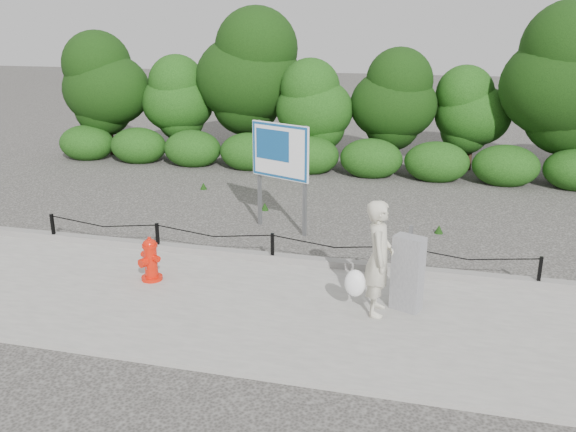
% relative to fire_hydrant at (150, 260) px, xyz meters
% --- Properties ---
extents(ground, '(90.00, 90.00, 0.00)m').
position_rel_fire_hydrant_xyz_m(ground, '(1.95, 1.42, -0.48)').
color(ground, '#2D2B28').
rests_on(ground, ground).
extents(sidewalk, '(14.00, 4.00, 0.08)m').
position_rel_fire_hydrant_xyz_m(sidewalk, '(1.95, -0.58, -0.44)').
color(sidewalk, gray).
rests_on(sidewalk, ground).
extents(curb, '(14.00, 0.22, 0.14)m').
position_rel_fire_hydrant_xyz_m(curb, '(1.95, 1.47, -0.33)').
color(curb, slate).
rests_on(curb, sidewalk).
extents(chain_barrier, '(10.06, 0.06, 0.60)m').
position_rel_fire_hydrant_xyz_m(chain_barrier, '(1.95, 1.42, -0.02)').
color(chain_barrier, black).
rests_on(chain_barrier, sidewalk).
extents(treeline, '(20.21, 4.05, 5.14)m').
position_rel_fire_hydrant_xyz_m(treeline, '(2.20, 10.35, 2.13)').
color(treeline, black).
rests_on(treeline, ground).
extents(fire_hydrant, '(0.52, 0.52, 0.84)m').
position_rel_fire_hydrant_xyz_m(fire_hydrant, '(0.00, 0.00, 0.00)').
color(fire_hydrant, red).
rests_on(fire_hydrant, sidewalk).
extents(pedestrian, '(0.77, 0.73, 1.94)m').
position_rel_fire_hydrant_xyz_m(pedestrian, '(4.20, -0.29, 0.54)').
color(pedestrian, beige).
rests_on(pedestrian, sidewalk).
extents(utility_cabinet, '(0.56, 0.45, 1.42)m').
position_rel_fire_hydrant_xyz_m(utility_cabinet, '(4.68, -0.03, 0.24)').
color(utility_cabinet, '#949497').
rests_on(utility_cabinet, sidewalk).
extents(advertising_sign, '(1.47, 0.69, 2.52)m').
position_rel_fire_hydrant_xyz_m(advertising_sign, '(1.54, 3.51, 1.29)').
color(advertising_sign, slate).
rests_on(advertising_sign, ground).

